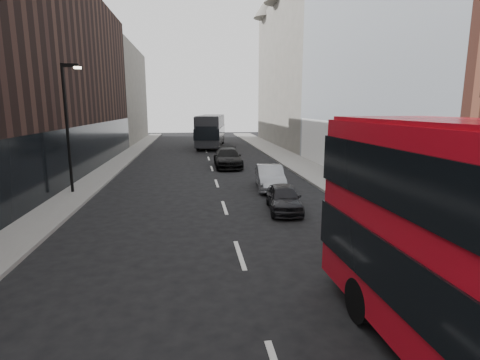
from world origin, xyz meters
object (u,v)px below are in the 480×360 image
object	(u,v)px
car_b	(270,177)
car_c	(228,158)
grey_bus	(211,130)
car_a	(284,198)
street_lamp	(68,120)

from	to	relation	value
car_b	car_c	bearing A→B (deg)	106.62
grey_bus	car_a	distance (m)	29.85
car_b	car_a	bearing A→B (deg)	-88.72
street_lamp	car_a	world-z (taller)	street_lamp
grey_bus	car_c	xyz separation A→B (m)	(0.54, -16.24, -1.31)
grey_bus	street_lamp	bearing A→B (deg)	-102.24
street_lamp	grey_bus	distance (m)	26.53
car_c	grey_bus	bearing A→B (deg)	92.19
car_a	car_b	size ratio (longest dim) A/B	0.86
street_lamp	car_a	xyz separation A→B (m)	(10.97, -4.89, -3.55)
car_a	car_c	distance (m)	13.58
car_a	car_c	xyz separation A→B (m)	(-1.42, 13.50, 0.14)
street_lamp	grey_bus	size ratio (longest dim) A/B	0.57
grey_bus	car_a	xyz separation A→B (m)	(1.95, -29.75, -1.44)
car_b	grey_bus	bearing A→B (deg)	100.40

